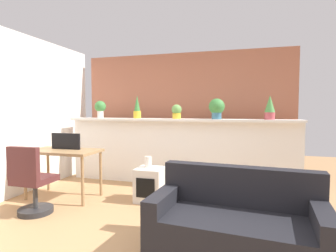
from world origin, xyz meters
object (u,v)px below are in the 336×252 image
at_px(potted_plant_0, 100,108).
at_px(side_cube_shelf, 150,185).
at_px(potted_plant_4, 270,107).
at_px(vase_on_shelf, 148,162).
at_px(potted_plant_1, 137,108).
at_px(potted_plant_3, 217,108).
at_px(tv_monitor, 66,141).
at_px(desk, 63,155).
at_px(office_chair, 32,185).
at_px(couch, 236,226).
at_px(potted_plant_2, 177,111).

xyz_separation_m(potted_plant_0, side_cube_shelf, (1.37, -0.95, -1.16)).
xyz_separation_m(potted_plant_4, vase_on_shelf, (-1.79, -0.92, -0.83)).
distance_m(potted_plant_1, potted_plant_4, 2.34).
bearing_deg(potted_plant_4, potted_plant_3, -176.58).
height_order(tv_monitor, vase_on_shelf, tv_monitor).
relative_size(potted_plant_3, tv_monitor, 0.71).
relative_size(desk, side_cube_shelf, 2.20).
relative_size(potted_plant_1, potted_plant_3, 1.22).
xyz_separation_m(desk, office_chair, (0.05, -0.71, -0.28)).
distance_m(potted_plant_3, side_cube_shelf, 1.72).
bearing_deg(potted_plant_3, desk, -152.99).
relative_size(office_chair, couch, 0.56).
bearing_deg(potted_plant_1, potted_plant_3, -1.37).
distance_m(potted_plant_2, desk, 2.02).
bearing_deg(tv_monitor, side_cube_shelf, 5.71).
bearing_deg(potted_plant_2, vase_on_shelf, -104.44).
bearing_deg(office_chair, desk, 94.08).
relative_size(potted_plant_1, potted_plant_2, 1.69).
distance_m(tv_monitor, side_cube_shelf, 1.50).
xyz_separation_m(potted_plant_2, vase_on_shelf, (-0.23, -0.87, -0.76)).
bearing_deg(potted_plant_1, potted_plant_2, -2.35).
bearing_deg(potted_plant_0, potted_plant_2, -0.91).
relative_size(potted_plant_0, potted_plant_3, 0.94).
bearing_deg(potted_plant_3, couch, -79.20).
bearing_deg(potted_plant_0, tv_monitor, -89.50).
relative_size(potted_plant_0, vase_on_shelf, 2.03).
distance_m(potted_plant_0, potted_plant_1, 0.77).
xyz_separation_m(potted_plant_0, potted_plant_2, (1.54, -0.02, -0.07)).
bearing_deg(potted_plant_0, side_cube_shelf, -34.80).
distance_m(potted_plant_4, couch, 2.50).
bearing_deg(tv_monitor, potted_plant_4, 19.68).
distance_m(potted_plant_3, couch, 2.45).
xyz_separation_m(potted_plant_2, couch, (1.11, -2.14, -1.06)).
bearing_deg(potted_plant_1, potted_plant_0, -179.45).
relative_size(potted_plant_3, vase_on_shelf, 2.15).
relative_size(potted_plant_0, office_chair, 0.37).
height_order(potted_plant_1, desk, potted_plant_1).
height_order(potted_plant_4, couch, potted_plant_4).
height_order(potted_plant_2, tv_monitor, potted_plant_2).
height_order(potted_plant_3, vase_on_shelf, potted_plant_3).
xyz_separation_m(potted_plant_3, desk, (-2.23, -1.14, -0.74)).
relative_size(potted_plant_0, potted_plant_4, 0.84).
distance_m(potted_plant_0, side_cube_shelf, 2.03).
relative_size(potted_plant_4, office_chair, 0.44).
xyz_separation_m(vase_on_shelf, couch, (1.34, -1.27, -0.30)).
height_order(potted_plant_1, vase_on_shelf, potted_plant_1).
bearing_deg(vase_on_shelf, potted_plant_1, 121.17).
bearing_deg(potted_plant_1, potted_plant_4, 0.39).
bearing_deg(potted_plant_1, side_cube_shelf, -58.11).
bearing_deg(office_chair, potted_plant_1, 69.57).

